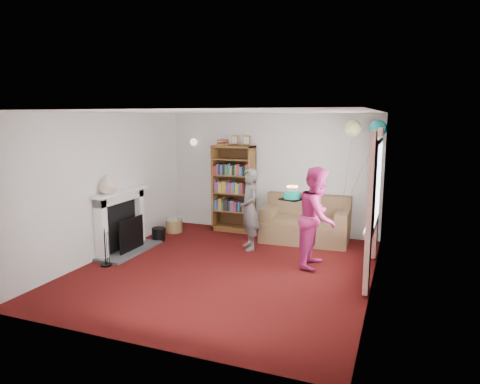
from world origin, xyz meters
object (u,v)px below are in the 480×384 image
at_px(sofa, 306,224).
at_px(person_striped, 250,209).
at_px(person_magenta, 317,217).
at_px(birthday_cake, 292,195).
at_px(bookcase, 234,189).

bearing_deg(sofa, person_striped, -135.29).
relative_size(person_magenta, birthday_cake, 5.12).
relative_size(sofa, person_striped, 1.12).
height_order(bookcase, person_striped, bookcase).
bearing_deg(sofa, person_magenta, -73.09).
height_order(bookcase, person_magenta, bookcase).
bearing_deg(person_striped, person_magenta, 34.76).
bearing_deg(person_striped, sofa, 101.15).
height_order(person_magenta, birthday_cake, person_magenta).
relative_size(bookcase, person_striped, 1.36).
relative_size(sofa, birthday_cake, 5.22).
height_order(bookcase, sofa, bookcase).
distance_m(sofa, person_magenta, 1.55).
height_order(sofa, person_striped, person_striped).
bearing_deg(bookcase, person_striped, -56.30).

